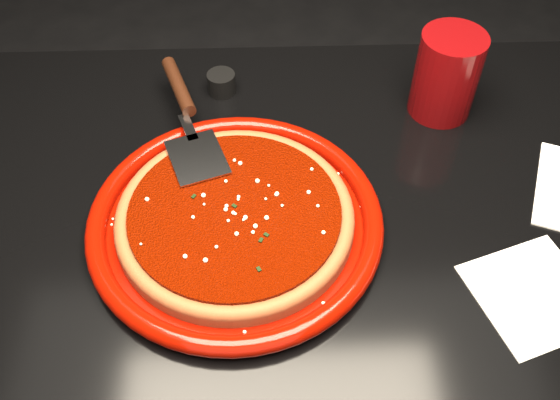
% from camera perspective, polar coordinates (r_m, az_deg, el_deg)
% --- Properties ---
extents(table, '(1.20, 0.80, 0.75)m').
position_cam_1_polar(table, '(1.16, 0.43, -13.93)').
color(table, black).
rests_on(table, floor).
extents(plate, '(0.42, 0.42, 0.03)m').
position_cam_1_polar(plate, '(0.83, -4.10, -1.94)').
color(plate, '#770802').
rests_on(plate, table).
extents(pizza_crust, '(0.34, 0.34, 0.02)m').
position_cam_1_polar(pizza_crust, '(0.82, -4.11, -1.74)').
color(pizza_crust, brown).
rests_on(pizza_crust, plate).
extents(pizza_crust_rim, '(0.34, 0.34, 0.02)m').
position_cam_1_polar(pizza_crust_rim, '(0.82, -4.14, -1.40)').
color(pizza_crust_rim, brown).
rests_on(pizza_crust_rim, plate).
extents(pizza_sauce, '(0.30, 0.30, 0.01)m').
position_cam_1_polar(pizza_sauce, '(0.81, -4.17, -1.16)').
color(pizza_sauce, '#6F0E00').
rests_on(pizza_sauce, plate).
extents(parmesan_dusting, '(0.27, 0.27, 0.01)m').
position_cam_1_polar(parmesan_dusting, '(0.81, -4.20, -0.80)').
color(parmesan_dusting, '#F7EEC4').
rests_on(parmesan_dusting, plate).
extents(basil_flecks, '(0.25, 0.25, 0.00)m').
position_cam_1_polar(basil_flecks, '(0.81, -4.19, -0.86)').
color(basil_flecks, black).
rests_on(basil_flecks, plate).
extents(pizza_server, '(0.18, 0.32, 0.02)m').
position_cam_1_polar(pizza_server, '(0.92, -8.39, 7.53)').
color(pizza_server, '#B6B9BE').
rests_on(pizza_server, plate).
extents(cup, '(0.12, 0.12, 0.14)m').
position_cam_1_polar(cup, '(0.99, 14.97, 11.01)').
color(cup, maroon).
rests_on(cup, table).
extents(napkin_a, '(0.18, 0.18, 0.00)m').
position_cam_1_polar(napkin_a, '(0.84, 22.21, -8.01)').
color(napkin_a, white).
rests_on(napkin_a, table).
extents(ramekin, '(0.06, 0.06, 0.03)m').
position_cam_1_polar(ramekin, '(1.02, -5.37, 10.60)').
color(ramekin, black).
rests_on(ramekin, table).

